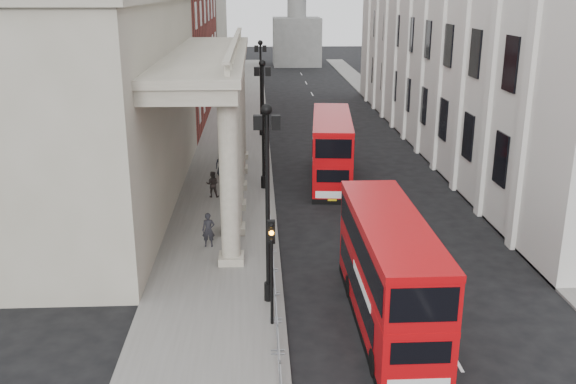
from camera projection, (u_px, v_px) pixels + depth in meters
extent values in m
plane|color=black|center=(287.00, 353.00, 23.26)|extent=(260.00, 260.00, 0.00)
cube|color=slate|center=(232.00, 152.00, 51.66)|extent=(6.00, 140.00, 0.12)
cube|color=slate|center=(434.00, 150.00, 52.43)|extent=(3.00, 140.00, 0.12)
cube|color=slate|center=(269.00, 152.00, 51.80)|extent=(0.20, 140.00, 0.14)
cube|color=gray|center=(97.00, 106.00, 38.09)|extent=(9.00, 28.00, 12.00)
cube|color=maroon|center=(162.00, 6.00, 65.14)|extent=(9.00, 32.00, 22.00)
cube|color=gray|center=(192.00, 7.00, 95.91)|extent=(9.00, 30.00, 20.00)
cube|color=#60605E|center=(297.00, 42.00, 109.91)|extent=(8.00, 8.00, 8.00)
cylinder|color=black|center=(268.00, 291.00, 26.88)|extent=(0.36, 0.36, 0.80)
cylinder|color=black|center=(268.00, 210.00, 25.80)|extent=(0.18, 0.18, 8.00)
sphere|color=black|center=(267.00, 109.00, 24.55)|extent=(0.44, 0.44, 0.44)
cube|color=black|center=(276.00, 122.00, 24.72)|extent=(0.35, 0.35, 0.55)
cube|color=black|center=(258.00, 122.00, 24.69)|extent=(0.35, 0.35, 0.55)
cylinder|color=black|center=(264.00, 182.00, 42.12)|extent=(0.36, 0.36, 0.80)
cylinder|color=black|center=(263.00, 128.00, 41.03)|extent=(0.18, 0.18, 8.00)
sphere|color=black|center=(262.00, 63.00, 39.79)|extent=(0.44, 0.44, 0.44)
cube|color=black|center=(268.00, 71.00, 39.95)|extent=(0.35, 0.35, 0.55)
cube|color=black|center=(257.00, 71.00, 39.92)|extent=(0.35, 0.35, 0.55)
cylinder|color=black|center=(261.00, 131.00, 57.35)|extent=(0.36, 0.36, 0.80)
cylinder|color=black|center=(261.00, 90.00, 56.26)|extent=(0.18, 0.18, 8.00)
sphere|color=black|center=(260.00, 43.00, 55.02)|extent=(0.44, 0.44, 0.44)
cube|color=black|center=(264.00, 49.00, 55.19)|extent=(0.35, 0.35, 0.55)
cube|color=black|center=(256.00, 49.00, 55.15)|extent=(0.35, 0.35, 0.55)
cylinder|color=black|center=(272.00, 284.00, 24.59)|extent=(0.12, 0.12, 3.40)
cube|color=black|center=(271.00, 232.00, 23.94)|extent=(0.28, 0.22, 0.90)
sphere|color=black|center=(271.00, 225.00, 23.73)|extent=(0.18, 0.18, 0.18)
sphere|color=orange|center=(271.00, 233.00, 23.82)|extent=(0.18, 0.18, 0.18)
sphere|color=black|center=(272.00, 240.00, 23.91)|extent=(0.18, 0.18, 0.18)
cube|color=gray|center=(279.00, 357.00, 21.80)|extent=(0.50, 2.30, 1.10)
cube|color=gray|center=(277.00, 323.00, 24.04)|extent=(0.50, 2.30, 1.10)
cube|color=gray|center=(275.00, 294.00, 26.28)|extent=(0.50, 2.30, 1.10)
cube|color=gray|center=(273.00, 270.00, 28.52)|extent=(0.50, 2.30, 1.10)
cube|color=gray|center=(272.00, 250.00, 30.75)|extent=(0.50, 2.30, 1.10)
cube|color=gray|center=(271.00, 232.00, 32.99)|extent=(0.50, 2.30, 1.10)
cube|color=#C0080D|center=(388.00, 293.00, 24.97)|extent=(2.44, 10.14, 1.93)
cube|color=#C0080D|center=(390.00, 246.00, 24.36)|extent=(2.44, 10.14, 1.69)
cube|color=#C0080D|center=(391.00, 222.00, 24.07)|extent=(2.48, 10.18, 0.24)
cube|color=black|center=(386.00, 319.00, 25.31)|extent=(2.46, 10.14, 0.34)
cube|color=black|center=(388.00, 288.00, 24.90)|extent=(2.50, 8.21, 0.97)
cube|color=black|center=(390.00, 243.00, 24.33)|extent=(2.50, 9.56, 1.06)
cylinder|color=black|center=(375.00, 363.00, 21.81)|extent=(0.31, 0.97, 0.97)
cylinder|color=black|center=(439.00, 361.00, 21.92)|extent=(0.31, 0.97, 0.97)
cylinder|color=black|center=(350.00, 286.00, 27.41)|extent=(0.31, 0.97, 0.97)
cylinder|color=black|center=(401.00, 285.00, 27.52)|extent=(0.31, 0.97, 0.97)
cube|color=#BB080D|center=(331.00, 162.00, 43.81)|extent=(3.46, 10.55, 1.97)
cube|color=#BB080D|center=(332.00, 133.00, 43.19)|extent=(3.46, 10.55, 1.73)
cube|color=#BB080D|center=(332.00, 118.00, 42.89)|extent=(3.50, 10.59, 0.25)
cube|color=black|center=(331.00, 178.00, 44.16)|extent=(3.48, 10.55, 0.35)
cube|color=black|center=(331.00, 159.00, 43.73)|extent=(3.33, 8.59, 0.99)
cube|color=black|center=(332.00, 131.00, 43.16)|extent=(3.46, 9.96, 1.09)
cube|color=white|center=(332.00, 195.00, 39.10)|extent=(2.07, 0.26, 0.44)
cube|color=yellow|center=(332.00, 200.00, 39.18)|extent=(0.54, 0.09, 0.13)
cylinder|color=black|center=(314.00, 189.00, 40.69)|extent=(0.41, 1.01, 0.99)
cylinder|color=black|center=(350.00, 190.00, 40.58)|extent=(0.41, 1.01, 0.99)
cylinder|color=black|center=(315.00, 164.00, 46.41)|extent=(0.41, 1.01, 0.99)
cylinder|color=black|center=(346.00, 165.00, 46.31)|extent=(0.41, 1.01, 0.99)
imported|color=black|center=(208.00, 230.00, 32.38)|extent=(0.66, 0.45, 1.77)
imported|color=black|center=(213.00, 184.00, 40.16)|extent=(0.88, 0.73, 1.66)
imported|color=black|center=(221.00, 164.00, 44.75)|extent=(0.92, 0.71, 1.68)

